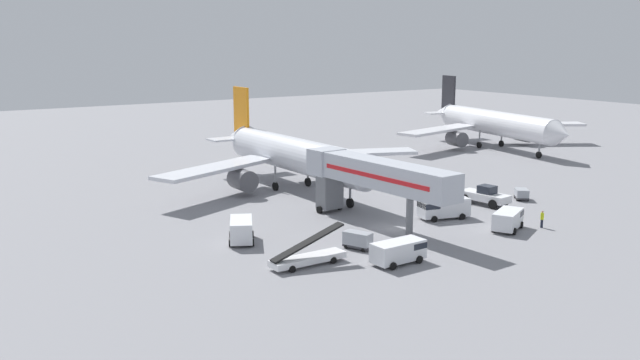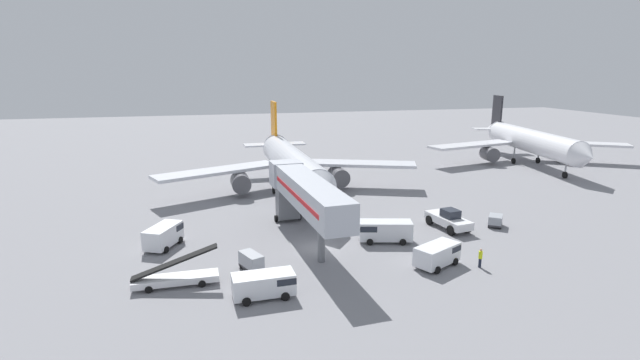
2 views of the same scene
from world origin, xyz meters
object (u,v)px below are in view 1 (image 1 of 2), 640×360
Objects in this scene: service_van_mid_left at (508,219)px; service_van_near_right at (399,250)px; pushback_tug at (485,196)px; ground_crew_worker_foreground at (542,219)px; safety_cone_alpha at (437,202)px; service_van_near_center at (241,229)px; baggage_cart_outer_right at (358,240)px; jet_bridge at (371,175)px; service_van_far_right at (443,207)px; belt_loader_truck at (308,257)px; airplane_background at (493,123)px; baggage_cart_rear_right at (522,194)px; airplane_at_gate at (293,155)px.

service_van_mid_left reaches higher than service_van_near_right.
pushback_tug is 1.25× the size of service_van_mid_left.
ground_crew_worker_foreground reaches higher than safety_cone_alpha.
service_van_mid_left is (-6.08, -8.86, 0.07)m from pushback_tug.
safety_cone_alpha is (-1.82, 13.58, -0.65)m from ground_crew_worker_foreground.
service_van_near_center is 11.18m from baggage_cart_outer_right.
jet_bridge reaches higher than baggage_cart_outer_right.
service_van_far_right is (7.91, -2.43, -4.00)m from jet_bridge.
belt_loader_truck is at bearing -166.86° from baggage_cart_outer_right.
service_van_far_right is 1.17× the size of service_van_near_right.
service_van_near_center is 69.66m from airplane_background.
service_van_near_center is at bearing -156.62° from airplane_background.
safety_cone_alpha is (24.56, 10.55, -0.47)m from belt_loader_truck.
belt_loader_truck is at bearing -149.29° from airplane_background.
service_van_near_center is at bearing -177.58° from safety_cone_alpha.
safety_cone_alpha is at bearing 2.42° from service_van_near_center.
belt_loader_truck reaches higher than service_van_far_right.
baggage_cart_rear_right is at bearing -132.39° from airplane_background.
jet_bridge is 11.25× the size of ground_crew_worker_foreground.
safety_cone_alpha is (-10.03, 3.95, -0.43)m from baggage_cart_rear_right.
ground_crew_worker_foreground is 0.05× the size of airplane_background.
baggage_cart_rear_right is 12.66m from ground_crew_worker_foreground.
belt_loader_truck is at bearing -148.51° from jet_bridge.
jet_bridge is at bearing 31.49° from belt_loader_truck.
airplane_at_gate is at bearing 82.86° from jet_bridge.
service_van_near_center is (-14.00, 1.78, -4.01)m from jet_bridge.
pushback_tug reaches higher than safety_cone_alpha.
service_van_mid_left is 12.32m from safety_cone_alpha.
airplane_at_gate is 15.49× the size of baggage_cart_rear_right.
baggage_cart_outer_right is at bearing 13.14° from belt_loader_truck.
pushback_tug is 1.07× the size of service_van_far_right.
service_van_near_center is 1.72× the size of baggage_cart_outer_right.
baggage_cart_rear_right is at bearing 20.57° from service_van_near_right.
airplane_background is (49.88, 29.39, -0.89)m from jet_bridge.
service_van_near_right reaches higher than baggage_cart_outer_right.
baggage_cart_outer_right is (-28.23, -5.11, 0.14)m from baggage_cart_rear_right.
belt_loader_truck is 22.98m from service_van_mid_left.
ground_crew_worker_foreground is at bearing -82.35° from safety_cone_alpha.
baggage_cart_rear_right is (5.59, -0.62, -0.34)m from pushback_tug.
service_van_mid_left is at bearing -41.85° from jet_bridge.
jet_bridge is 32.85× the size of safety_cone_alpha.
airplane_at_gate reaches higher than baggage_cart_rear_right.
pushback_tug is 29.89m from belt_loader_truck.
service_van_near_center is at bearing 155.56° from service_van_mid_left.
baggage_cart_outer_right is at bearing -169.73° from baggage_cart_rear_right.
safety_cone_alpha is at bearing -59.49° from airplane_at_gate.
airplane_at_gate is 1.00× the size of airplane_background.
service_van_near_center is 15.66m from service_van_near_right.
airplane_background is (62.41, 37.07, 3.60)m from belt_loader_truck.
pushback_tug is 44.92m from airplane_background.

